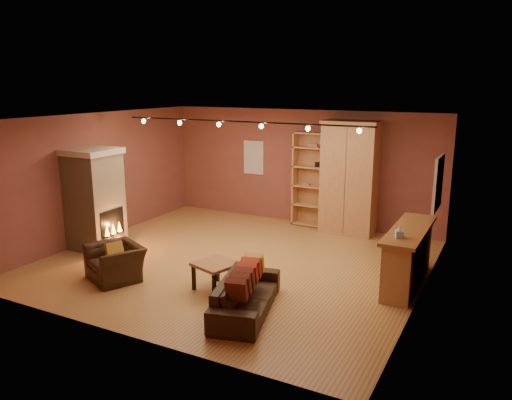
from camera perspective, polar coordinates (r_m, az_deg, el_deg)
The scene contains 16 objects.
floor at distance 9.89m, azimuth -2.35°, elevation -7.04°, with size 7.00×7.00×0.00m, color olive.
ceiling at distance 9.30m, azimuth -2.51°, elevation 9.36°, with size 7.00×7.00×0.00m, color brown.
back_wall at distance 12.37m, azimuth 5.13°, elevation 3.77°, with size 7.00×0.02×2.80m, color brown.
left_wall at distance 11.62m, azimuth -17.57°, elevation 2.58°, with size 0.02×6.50×2.80m, color brown.
right_wall at distance 8.36m, azimuth 18.84°, elevation -1.54°, with size 0.02×6.50×2.80m, color brown.
fireplace at distance 10.95m, azimuth -17.95°, elevation 0.11°, with size 1.01×0.98×2.12m.
back_window at distance 12.87m, azimuth -0.26°, elevation 4.88°, with size 0.56×0.04×0.86m, color beige.
bookcase at distance 12.16m, azimuth 6.56°, elevation 2.44°, with size 0.94×0.36×2.29m.
armoire at distance 11.63m, azimuth 10.64°, elevation 2.52°, with size 1.28×0.72×2.61m.
bar_counter at distance 9.04m, azimuth 16.95°, elevation -6.16°, with size 0.58×2.13×1.02m.
tissue_box at distance 8.29m, azimuth 16.07°, elevation -3.57°, with size 0.16×0.16×0.22m.
right_window at distance 9.67m, azimuth 20.11°, elevation 1.82°, with size 0.05×0.90×1.00m, color beige.
loveseat at distance 7.71m, azimuth -1.15°, elevation -10.05°, with size 1.00×1.94×0.77m.
armchair at distance 9.26m, azimuth -15.80°, elevation -6.25°, with size 1.13×0.97×0.84m.
coffee_table at distance 8.50m, azimuth -4.62°, elevation -7.60°, with size 0.80×0.80×0.48m.
track_rail at distance 9.48m, azimuth -1.89°, elevation 8.75°, with size 5.20×0.09×0.13m.
Camera 1 is at (4.65, -8.02, 3.44)m, focal length 35.00 mm.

